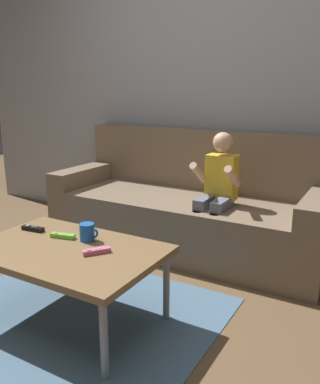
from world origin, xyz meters
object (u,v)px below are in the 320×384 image
game_remote_lime_near_edge (63,236)px  game_remote_pink_center (96,251)px  couch (189,209)px  game_remote_black_far_corner (33,229)px  coffee_mug (87,232)px  person_seated_on_couch (217,190)px  coffee_table (67,254)px

game_remote_lime_near_edge → game_remote_pink_center: same height
couch → game_remote_black_far_corner: size_ratio=14.63×
game_remote_black_far_corner → coffee_mug: (0.37, 0.04, 0.04)m
person_seated_on_couch → coffee_mug: person_seated_on_couch is taller
coffee_table → game_remote_lime_near_edge: (-0.11, 0.10, 0.05)m
person_seated_on_couch → coffee_table: 1.17m
couch → person_seated_on_couch: person_seated_on_couch is taller
game_remote_lime_near_edge → game_remote_pink_center: bearing=-14.5°
game_remote_lime_near_edge → coffee_mug: bearing=15.1°
coffee_mug → game_remote_black_far_corner: bearing=-174.3°
game_remote_black_far_corner → coffee_mug: coffee_mug is taller
couch → coffee_mug: bearing=-92.9°
game_remote_lime_near_edge → game_remote_black_far_corner: bearing=179.7°
game_remote_pink_center → coffee_mug: coffee_mug is taller
game_remote_lime_near_edge → coffee_mug: (0.14, 0.04, 0.04)m
coffee_table → coffee_mug: 0.16m
person_seated_on_couch → coffee_mug: 1.02m
game_remote_pink_center → game_remote_black_far_corner: (-0.53, 0.08, 0.00)m
couch → game_remote_pink_center: couch is taller
couch → game_remote_black_far_corner: (-0.43, -1.17, 0.13)m
coffee_table → game_remote_lime_near_edge: game_remote_lime_near_edge is taller
game_remote_black_far_corner → person_seated_on_couch: bearing=53.8°
game_remote_black_far_corner → coffee_mug: bearing=5.7°
coffee_table → game_remote_black_far_corner: 0.36m
person_seated_on_couch → game_remote_black_far_corner: bearing=-126.2°
couch → game_remote_pink_center: size_ratio=15.66×
coffee_table → game_remote_pink_center: 0.19m
game_remote_black_far_corner → coffee_table: bearing=-15.9°
game_remote_black_far_corner → game_remote_lime_near_edge: bearing=-0.3°
couch → coffee_mug: 1.15m
couch → game_remote_black_far_corner: 1.26m
game_remote_pink_center → coffee_mug: size_ratio=1.14×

